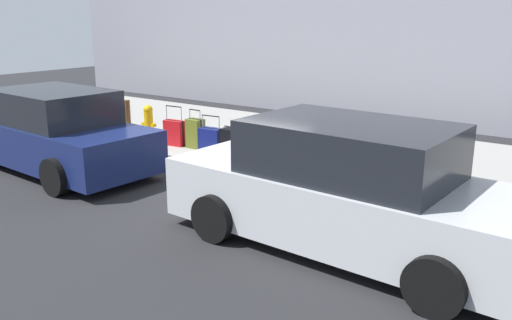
% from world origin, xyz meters
% --- Properties ---
extents(ground_plane, '(40.00, 40.00, 0.00)m').
position_xyz_m(ground_plane, '(0.00, 0.00, 0.00)').
color(ground_plane, black).
extents(sidewalk_curb, '(18.00, 5.00, 0.14)m').
position_xyz_m(sidewalk_curb, '(0.00, -2.50, 0.07)').
color(sidewalk_curb, gray).
rests_on(sidewalk_curb, ground_plane).
extents(suitcase_black_0, '(0.51, 0.22, 0.88)m').
position_xyz_m(suitcase_black_0, '(-3.43, -0.70, 0.48)').
color(suitcase_black_0, black).
rests_on(suitcase_black_0, sidewalk_curb).
extents(suitcase_navy_1, '(0.41, 0.26, 0.74)m').
position_xyz_m(suitcase_navy_1, '(-2.87, -0.71, 0.48)').
color(suitcase_navy_1, navy).
rests_on(suitcase_navy_1, sidewalk_curb).
extents(suitcase_olive_2, '(0.49, 0.23, 1.05)m').
position_xyz_m(suitcase_olive_2, '(-2.31, -0.70, 0.51)').
color(suitcase_olive_2, '#59601E').
rests_on(suitcase_olive_2, sidewalk_curb).
extents(suitcase_red_3, '(0.44, 0.26, 1.05)m').
position_xyz_m(suitcase_red_3, '(-1.75, -0.73, 0.52)').
color(suitcase_red_3, red).
rests_on(suitcase_red_3, sidewalk_curb).
extents(suitcase_maroon_4, '(0.49, 0.23, 0.99)m').
position_xyz_m(suitcase_maroon_4, '(-1.18, -0.81, 0.48)').
color(suitcase_maroon_4, maroon).
rests_on(suitcase_maroon_4, sidewalk_curb).
extents(suitcase_teal_5, '(0.42, 0.21, 0.57)m').
position_xyz_m(suitcase_teal_5, '(-0.62, -0.74, 0.40)').
color(suitcase_teal_5, '#0F606B').
rests_on(suitcase_teal_5, sidewalk_curb).
extents(suitcase_silver_6, '(0.38, 0.25, 0.66)m').
position_xyz_m(suitcase_silver_6, '(-0.12, -0.70, 0.44)').
color(suitcase_silver_6, '#9EA0A8').
rests_on(suitcase_silver_6, sidewalk_curb).
extents(suitcase_black_7, '(0.40, 0.26, 0.63)m').
position_xyz_m(suitcase_black_7, '(0.37, -0.68, 0.42)').
color(suitcase_black_7, black).
rests_on(suitcase_black_7, sidewalk_curb).
extents(suitcase_navy_8, '(0.50, 0.30, 0.79)m').
position_xyz_m(suitcase_navy_8, '(0.91, -0.69, 0.40)').
color(suitcase_navy_8, navy).
rests_on(suitcase_navy_8, sidewalk_curb).
extents(suitcase_olive_9, '(0.36, 0.26, 0.84)m').
position_xyz_m(suitcase_olive_9, '(1.45, -0.80, 0.45)').
color(suitcase_olive_9, '#59601E').
rests_on(suitcase_olive_9, sidewalk_curb).
extents(suitcase_red_10, '(0.49, 0.26, 0.87)m').
position_xyz_m(suitcase_red_10, '(1.97, -0.71, 0.42)').
color(suitcase_red_10, red).
rests_on(suitcase_red_10, sidewalk_curb).
extents(fire_hydrant, '(0.39, 0.21, 0.80)m').
position_xyz_m(fire_hydrant, '(2.81, -0.74, 0.56)').
color(fire_hydrant, '#D89E0C').
rests_on(fire_hydrant, sidewalk_curb).
extents(bollard_post, '(0.13, 0.13, 0.88)m').
position_xyz_m(bollard_post, '(3.33, -0.59, 0.58)').
color(bollard_post, brown).
rests_on(bollard_post, sidewalk_curb).
extents(parked_car_silver_0, '(4.83, 2.14, 1.64)m').
position_xyz_m(parked_car_silver_0, '(-3.35, 1.65, 0.77)').
color(parked_car_silver_0, '#B2B5BA').
rests_on(parked_car_silver_0, ground_plane).
extents(parked_car_navy_1, '(4.49, 2.12, 1.55)m').
position_xyz_m(parked_car_navy_1, '(2.79, 1.65, 0.73)').
color(parked_car_navy_1, '#141E4C').
rests_on(parked_car_navy_1, ground_plane).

